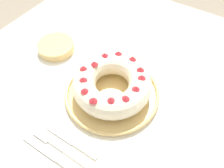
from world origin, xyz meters
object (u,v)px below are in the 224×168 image
Objects in this scene: fork at (57,145)px; napkin at (147,44)px; serving_dish at (112,93)px; bundt_cake at (112,84)px; serving_knife at (58,159)px; cake_knife at (75,143)px; side_bowl at (56,47)px.

fork reaches higher than napkin.
fork is at bearing 171.14° from serving_dish.
bundt_cake is at bearing -177.65° from napkin.
bundt_cake is at bearing -9.62° from fork.
cake_knife is (0.06, -0.01, 0.00)m from serving_knife.
bundt_cake is 0.20m from cake_knife.
serving_knife and cake_knife have the same top height.
serving_knife is 1.57× the size of side_bowl.
side_bowl reaches higher than napkin.
side_bowl is (0.06, 0.29, 0.01)m from serving_dish.
serving_knife is 0.54m from napkin.
napkin is at bearing 5.39° from serving_knife.
bundt_cake is at bearing 3.48° from serving_knife.
bundt_cake is (-0.00, 0.00, 0.05)m from serving_dish.
serving_dish is at bearing -2.43° from cake_knife.
serving_knife is at bearing -133.80° from fork.
serving_dish is at bearing 3.48° from serving_knife.
cake_knife is at bearing -178.80° from bundt_cake.
side_bowl reaches higher than serving_knife.
side_bowl reaches higher than cake_knife.
side_bowl is at bearing 127.24° from napkin.
cake_knife is 0.48m from napkin.
napkin is (0.21, -0.28, -0.01)m from side_bowl.
serving_dish is at bearing -51.88° from bundt_cake.
bundt_cake is at bearing 128.12° from serving_dish.
serving_knife is (-0.03, -0.03, 0.00)m from fork.
side_bowl is (0.29, 0.26, 0.01)m from fork.
serving_dish is at bearing -9.63° from fork.
cake_knife is 1.27× the size of side_bowl.
serving_dish reaches higher than napkin.
serving_knife is at bearing -138.16° from side_bowl.
bundt_cake is 0.28m from napkin.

